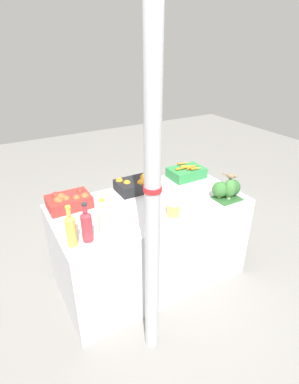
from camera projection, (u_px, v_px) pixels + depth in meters
ground_plane at (150, 275)px, 2.87m from camera, size 10.00×10.00×0.00m
market_table at (150, 241)px, 2.68m from camera, size 1.61×0.82×0.80m
support_pole at (152, 207)px, 1.70m from camera, size 0.11×0.11×2.33m
apple_crate at (69, 201)px, 2.41m from camera, size 0.34×0.24×0.13m
orange_crate at (138, 184)px, 2.68m from camera, size 0.34×0.24×0.14m
carrot_crate at (187, 172)px, 2.93m from camera, size 0.34×0.24×0.14m
broccoli_pile at (227, 189)px, 2.53m from camera, size 0.25×0.19×0.19m
juice_bottle_golden at (71, 229)px, 1.93m from camera, size 0.07×0.07×0.30m
juice_bottle_ruby at (87, 225)px, 1.98m from camera, size 0.07×0.07×0.29m
juice_bottle_cloudy at (103, 220)px, 2.03m from camera, size 0.07×0.07×0.29m
pickle_jar at (173, 209)px, 2.30m from camera, size 0.11×0.11×0.11m
sparrow_bird at (231, 176)px, 2.46m from camera, size 0.07×0.13×0.05m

